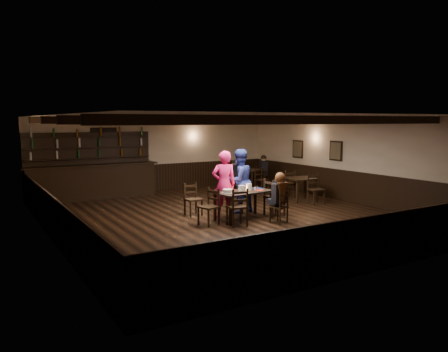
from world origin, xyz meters
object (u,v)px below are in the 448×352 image
chair_near_right (281,205)px  woman_pink (224,184)px  bar_counter (92,177)px  dining_table (244,194)px  chair_near_left (238,204)px  man_blue (239,181)px  cake (228,191)px

chair_near_right → woman_pink: size_ratio=0.45×
bar_counter → woman_pink: bearing=-63.8°
chair_near_right → dining_table: bearing=125.1°
chair_near_left → bar_counter: bearing=109.8°
woman_pink → man_blue: size_ratio=1.00×
chair_near_left → bar_counter: 6.15m
woman_pink → man_blue: bearing=-138.8°
chair_near_left → cake: chair_near_left is taller
chair_near_right → cake: bearing=143.2°
chair_near_left → chair_near_right: bearing=-12.1°
chair_near_left → cake: size_ratio=3.06×
woman_pink → bar_counter: 5.24m
bar_counter → man_blue: bearing=-56.0°
chair_near_left → man_blue: man_blue is taller
dining_table → man_blue: (0.36, 0.77, 0.23)m
dining_table → cake: 0.52m
man_blue → bar_counter: (-2.98, 4.42, -0.17)m
cake → bar_counter: 5.62m
chair_near_right → bar_counter: bar_counter is taller
chair_near_right → bar_counter: (-3.21, 6.02, 0.26)m
chair_near_left → chair_near_right: chair_near_left is taller
chair_near_left → cake: bearing=85.9°
cake → bar_counter: (-2.12, 5.21, -0.07)m
man_blue → cake: man_blue is taller
dining_table → chair_near_right: bearing=-54.9°
dining_table → chair_near_left: bearing=-132.4°
chair_near_left → man_blue: (0.90, 1.37, 0.34)m
dining_table → woman_pink: (-0.31, 0.49, 0.23)m
chair_near_left → woman_pink: 1.16m
woman_pink → man_blue: (0.67, 0.28, 0.00)m
man_blue → dining_table: bearing=57.5°
dining_table → bar_counter: (-2.62, 5.19, 0.06)m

